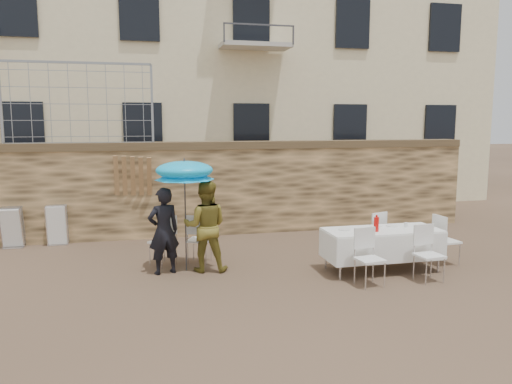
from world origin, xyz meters
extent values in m
plane|color=brown|center=(0.00, 0.00, 0.00)|extent=(80.00, 80.00, 0.00)
cube|color=olive|center=(0.00, 5.00, 1.10)|extent=(13.00, 0.50, 2.20)
imported|color=black|center=(-1.34, 1.99, 0.78)|extent=(0.65, 0.52, 1.57)
imported|color=olive|center=(-0.59, 1.99, 0.83)|extent=(0.92, 0.78, 1.67)
cylinder|color=#3F3F44|center=(-0.94, 2.09, 0.84)|extent=(0.03, 0.03, 1.68)
cone|color=#0AB0F1|center=(-0.94, 2.09, 1.79)|extent=(1.08, 1.08, 0.22)
cube|color=white|center=(2.55, 1.27, 0.75)|extent=(2.10, 0.85, 0.05)
cylinder|color=silver|center=(1.60, 0.92, 0.37)|extent=(0.04, 0.04, 0.74)
cylinder|color=silver|center=(3.50, 0.92, 0.37)|extent=(0.04, 0.04, 0.74)
cylinder|color=silver|center=(1.60, 1.61, 0.37)|extent=(0.04, 0.04, 0.74)
cylinder|color=silver|center=(3.50, 1.61, 0.37)|extent=(0.04, 0.04, 0.74)
cylinder|color=red|center=(2.35, 1.12, 0.91)|extent=(0.09, 0.09, 0.26)
camera|label=1|loc=(-1.71, -6.86, 2.73)|focal=35.00mm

